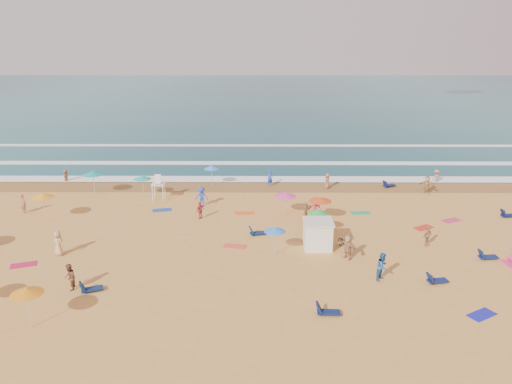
{
  "coord_description": "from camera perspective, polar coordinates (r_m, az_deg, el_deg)",
  "views": [
    {
      "loc": [
        -2.08,
        -37.08,
        15.28
      ],
      "look_at": [
        -2.36,
        6.0,
        1.5
      ],
      "focal_mm": 35.0,
      "sensor_mm": 36.0,
      "label": 1
    }
  ],
  "objects": [
    {
      "name": "beach_umbrellas",
      "position": [
        40.46,
        2.99,
        -1.31
      ],
      "size": [
        57.22,
        27.66,
        0.77
      ],
      "color": "#1671BE",
      "rests_on": "ground"
    },
    {
      "name": "lifeguard_stand",
      "position": [
        48.54,
        -11.07,
        0.35
      ],
      "size": [
        1.2,
        1.2,
        2.1
      ],
      "primitive_type": null,
      "color": "white",
      "rests_on": "ground"
    },
    {
      "name": "bicycle",
      "position": [
        37.52,
        9.98,
        -5.76
      ],
      "size": [
        1.06,
        1.98,
        0.99
      ],
      "primitive_type": "imported",
      "rotation": [
        0.0,
        0.0,
        0.22
      ],
      "color": "black",
      "rests_on": "ground"
    },
    {
      "name": "beachgoers",
      "position": [
        42.53,
        3.19,
        -2.13
      ],
      "size": [
        40.8,
        24.47,
        2.12
      ],
      "color": "#B5765F",
      "rests_on": "ground"
    },
    {
      "name": "loungers",
      "position": [
        39.52,
        17.23,
        -5.59
      ],
      "size": [
        46.6,
        25.54,
        0.34
      ],
      "color": "#0F204B",
      "rests_on": "ground"
    },
    {
      "name": "surf_foam",
      "position": [
        60.38,
        2.33,
        3.16
      ],
      "size": [
        200.0,
        18.7,
        0.05
      ],
      "color": "white",
      "rests_on": "ground"
    },
    {
      "name": "ground",
      "position": [
        40.16,
        3.32,
        -4.66
      ],
      "size": [
        220.0,
        220.0,
        0.0
      ],
      "primitive_type": "plane",
      "color": "gold",
      "rests_on": "ground"
    },
    {
      "name": "cabana",
      "position": [
        37.32,
        7.06,
        -4.9
      ],
      "size": [
        2.0,
        2.0,
        2.0
      ],
      "primitive_type": "cube",
      "color": "white",
      "rests_on": "ground"
    },
    {
      "name": "cabana_roof",
      "position": [
        36.93,
        7.12,
        -3.38
      ],
      "size": [
        2.2,
        2.2,
        0.12
      ],
      "primitive_type": "cube",
      "color": "silver",
      "rests_on": "cabana"
    },
    {
      "name": "ocean",
      "position": [
        122.06,
        1.36,
        10.55
      ],
      "size": [
        220.0,
        140.0,
        0.18
      ],
      "primitive_type": "cube",
      "color": "#0C4756",
      "rests_on": "ground"
    },
    {
      "name": "wet_sand",
      "position": [
        51.92,
        2.65,
        0.61
      ],
      "size": [
        220.0,
        220.0,
        0.0
      ],
      "primitive_type": "plane",
      "color": "olive",
      "rests_on": "ground"
    },
    {
      "name": "towels",
      "position": [
        37.88,
        5.7,
        -6.12
      ],
      "size": [
        44.06,
        22.62,
        0.03
      ],
      "color": "#C21846",
      "rests_on": "ground"
    }
  ]
}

